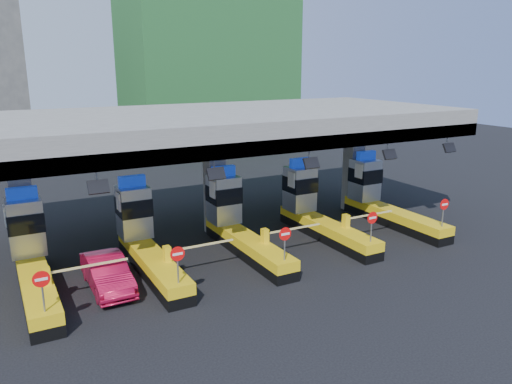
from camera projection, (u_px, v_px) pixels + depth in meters
name	position (u px, v px, depth m)	size (l,w,h in m)	color
ground	(239.00, 249.00, 26.50)	(120.00, 120.00, 0.00)	black
toll_canopy	(214.00, 127.00, 27.42)	(28.00, 12.09, 7.00)	slate
toll_lane_far_left	(31.00, 256.00, 21.77)	(4.43, 8.00, 4.16)	black
toll_lane_left	(143.00, 237.00, 24.08)	(4.43, 8.00, 4.16)	black
toll_lane_center	(236.00, 222.00, 26.39)	(4.43, 8.00, 4.16)	black
toll_lane_right	(314.00, 209.00, 28.70)	(4.43, 8.00, 4.16)	black
toll_lane_far_right	(380.00, 199.00, 31.01)	(4.43, 8.00, 4.16)	black
bg_building_scaffold	(206.00, 22.00, 55.78)	(18.00, 12.00, 28.00)	#1E5926
red_car	(107.00, 273.00, 21.64)	(1.54, 4.42, 1.46)	#AB0D30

